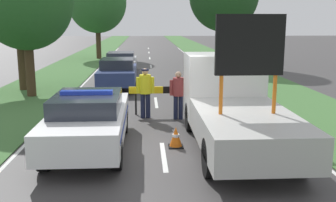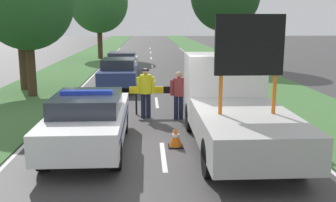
{
  "view_description": "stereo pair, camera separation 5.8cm",
  "coord_description": "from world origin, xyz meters",
  "px_view_note": "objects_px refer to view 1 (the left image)",
  "views": [
    {
      "loc": [
        -0.44,
        -9.94,
        3.3
      ],
      "look_at": [
        0.2,
        0.85,
        1.1
      ],
      "focal_mm": 42.0,
      "sensor_mm": 36.0,
      "label": 1
    },
    {
      "loc": [
        -0.38,
        -9.94,
        3.3
      ],
      "look_at": [
        0.2,
        0.85,
        1.1
      ],
      "focal_mm": 42.0,
      "sensor_mm": 36.0,
      "label": 2
    }
  ],
  "objects_px": {
    "queued_car_sedan_silver": "(121,62)",
    "roadside_tree_mid_left": "(25,1)",
    "police_car": "(89,120)",
    "work_truck": "(233,104)",
    "queued_car_hatch_blue": "(118,73)",
    "pedestrian_civilian": "(178,91)",
    "police_officer": "(145,89)",
    "roadside_tree_near_left": "(97,2)",
    "traffic_cone_near_truck": "(176,137)",
    "traffic_cone_centre_front": "(191,98)",
    "road_barrier": "(163,92)",
    "traffic_cone_near_police": "(239,102)"
  },
  "relations": [
    {
      "from": "traffic_cone_centre_front",
      "to": "queued_car_sedan_silver",
      "type": "distance_m",
      "value": 10.63
    },
    {
      "from": "traffic_cone_centre_front",
      "to": "queued_car_hatch_blue",
      "type": "relative_size",
      "value": 0.16
    },
    {
      "from": "traffic_cone_near_police",
      "to": "pedestrian_civilian",
      "type": "bearing_deg",
      "value": -154.83
    },
    {
      "from": "work_truck",
      "to": "roadside_tree_near_left",
      "type": "relative_size",
      "value": 0.76
    },
    {
      "from": "traffic_cone_centre_front",
      "to": "traffic_cone_near_truck",
      "type": "relative_size",
      "value": 1.24
    },
    {
      "from": "police_car",
      "to": "traffic_cone_near_truck",
      "type": "height_order",
      "value": "police_car"
    },
    {
      "from": "police_officer",
      "to": "roadside_tree_mid_left",
      "type": "xyz_separation_m",
      "value": [
        -5.07,
        4.26,
        3.13
      ]
    },
    {
      "from": "queued_car_sedan_silver",
      "to": "queued_car_hatch_blue",
      "type": "bearing_deg",
      "value": 91.66
    },
    {
      "from": "traffic_cone_near_truck",
      "to": "queued_car_sedan_silver",
      "type": "distance_m",
      "value": 15.33
    },
    {
      "from": "traffic_cone_near_truck",
      "to": "queued_car_sedan_silver",
      "type": "relative_size",
      "value": 0.12
    },
    {
      "from": "police_car",
      "to": "pedestrian_civilian",
      "type": "height_order",
      "value": "pedestrian_civilian"
    },
    {
      "from": "police_officer",
      "to": "traffic_cone_centre_front",
      "type": "height_order",
      "value": "police_officer"
    },
    {
      "from": "police_officer",
      "to": "queued_car_sedan_silver",
      "type": "xyz_separation_m",
      "value": [
        -1.52,
        11.85,
        -0.28
      ]
    },
    {
      "from": "queued_car_hatch_blue",
      "to": "roadside_tree_mid_left",
      "type": "relative_size",
      "value": 0.67
    },
    {
      "from": "traffic_cone_near_truck",
      "to": "roadside_tree_near_left",
      "type": "relative_size",
      "value": 0.07
    },
    {
      "from": "pedestrian_civilian",
      "to": "queued_car_hatch_blue",
      "type": "relative_size",
      "value": 0.39
    },
    {
      "from": "police_car",
      "to": "pedestrian_civilian",
      "type": "bearing_deg",
      "value": 48.11
    },
    {
      "from": "traffic_cone_near_truck",
      "to": "pedestrian_civilian",
      "type": "bearing_deg",
      "value": 83.98
    },
    {
      "from": "work_truck",
      "to": "roadside_tree_mid_left",
      "type": "relative_size",
      "value": 0.91
    },
    {
      "from": "pedestrian_civilian",
      "to": "traffic_cone_near_truck",
      "type": "distance_m",
      "value": 3.12
    },
    {
      "from": "queued_car_hatch_blue",
      "to": "roadside_tree_near_left",
      "type": "relative_size",
      "value": 0.56
    },
    {
      "from": "police_car",
      "to": "roadside_tree_mid_left",
      "type": "height_order",
      "value": "roadside_tree_mid_left"
    },
    {
      "from": "police_officer",
      "to": "queued_car_hatch_blue",
      "type": "bearing_deg",
      "value": -52.66
    },
    {
      "from": "road_barrier",
      "to": "traffic_cone_centre_front",
      "type": "bearing_deg",
      "value": 49.69
    },
    {
      "from": "road_barrier",
      "to": "queued_car_hatch_blue",
      "type": "xyz_separation_m",
      "value": [
        -1.99,
        5.66,
        -0.03
      ]
    },
    {
      "from": "queued_car_hatch_blue",
      "to": "roadside_tree_near_left",
      "type": "distance_m",
      "value": 16.78
    },
    {
      "from": "work_truck",
      "to": "traffic_cone_near_police",
      "type": "bearing_deg",
      "value": -104.2
    },
    {
      "from": "police_car",
      "to": "work_truck",
      "type": "distance_m",
      "value": 3.85
    },
    {
      "from": "police_car",
      "to": "roadside_tree_near_left",
      "type": "relative_size",
      "value": 0.64
    },
    {
      "from": "work_truck",
      "to": "roadside_tree_mid_left",
      "type": "xyz_separation_m",
      "value": [
        -7.42,
        7.39,
        3.05
      ]
    },
    {
      "from": "work_truck",
      "to": "queued_car_hatch_blue",
      "type": "height_order",
      "value": "work_truck"
    },
    {
      "from": "pedestrian_civilian",
      "to": "queued_car_hatch_blue",
      "type": "distance_m",
      "value": 6.87
    },
    {
      "from": "road_barrier",
      "to": "pedestrian_civilian",
      "type": "xyz_separation_m",
      "value": [
        0.48,
        -0.75,
        0.14
      ]
    },
    {
      "from": "work_truck",
      "to": "pedestrian_civilian",
      "type": "bearing_deg",
      "value": -64.78
    },
    {
      "from": "work_truck",
      "to": "queued_car_sedan_silver",
      "type": "height_order",
      "value": "work_truck"
    },
    {
      "from": "queued_car_hatch_blue",
      "to": "police_officer",
      "type": "bearing_deg",
      "value": 102.42
    },
    {
      "from": "traffic_cone_near_truck",
      "to": "roadside_tree_mid_left",
      "type": "xyz_separation_m",
      "value": [
        -5.87,
        7.55,
        3.88
      ]
    },
    {
      "from": "work_truck",
      "to": "traffic_cone_centre_front",
      "type": "bearing_deg",
      "value": -81.43
    },
    {
      "from": "traffic_cone_near_police",
      "to": "roadside_tree_near_left",
      "type": "bearing_deg",
      "value": 109.64
    },
    {
      "from": "pedestrian_civilian",
      "to": "traffic_cone_near_truck",
      "type": "bearing_deg",
      "value": -96.81
    },
    {
      "from": "traffic_cone_centre_front",
      "to": "queued_car_sedan_silver",
      "type": "xyz_separation_m",
      "value": [
        -3.3,
        10.09,
        0.41
      ]
    },
    {
      "from": "queued_car_sedan_silver",
      "to": "roadside_tree_mid_left",
      "type": "height_order",
      "value": "roadside_tree_mid_left"
    },
    {
      "from": "police_car",
      "to": "traffic_cone_near_truck",
      "type": "distance_m",
      "value": 2.33
    },
    {
      "from": "queued_car_sedan_silver",
      "to": "roadside_tree_near_left",
      "type": "relative_size",
      "value": 0.59
    },
    {
      "from": "road_barrier",
      "to": "traffic_cone_near_truck",
      "type": "distance_m",
      "value": 3.83
    },
    {
      "from": "traffic_cone_centre_front",
      "to": "queued_car_hatch_blue",
      "type": "xyz_separation_m",
      "value": [
        -3.14,
        4.39,
        0.45
      ]
    },
    {
      "from": "pedestrian_civilian",
      "to": "traffic_cone_centre_front",
      "type": "bearing_deg",
      "value": 70.98
    },
    {
      "from": "pedestrian_civilian",
      "to": "roadside_tree_mid_left",
      "type": "bearing_deg",
      "value": 143.05
    },
    {
      "from": "police_officer",
      "to": "traffic_cone_near_police",
      "type": "bearing_deg",
      "value": -141.28
    },
    {
      "from": "traffic_cone_centre_front",
      "to": "roadside_tree_mid_left",
      "type": "distance_m",
      "value": 8.23
    }
  ]
}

